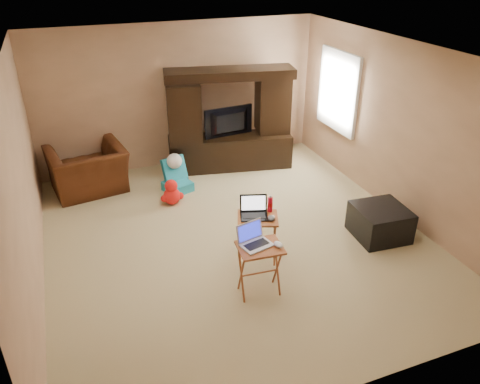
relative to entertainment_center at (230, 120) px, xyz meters
name	(u,v)px	position (x,y,z in m)	size (l,w,h in m)	color
floor	(235,236)	(-0.74, -2.20, -0.89)	(5.50, 5.50, 0.00)	beige
ceiling	(234,53)	(-0.74, -2.20, 1.61)	(5.50, 5.50, 0.00)	silver
wall_back	(180,96)	(-0.74, 0.55, 0.36)	(5.00, 5.00, 0.00)	tan
wall_front	(357,283)	(-0.74, -4.95, 0.36)	(5.00, 5.00, 0.00)	tan
wall_left	(22,186)	(-3.24, -2.20, 0.36)	(5.50, 5.50, 0.00)	tan
wall_right	(397,129)	(1.76, -2.20, 0.36)	(5.50, 5.50, 0.00)	tan
window_pane	(339,91)	(1.74, -0.65, 0.51)	(1.20, 1.20, 0.00)	white
window_frame	(338,91)	(1.72, -0.65, 0.51)	(0.06, 1.14, 1.34)	white
entertainment_center	(230,120)	(0.00, 0.00, 0.00)	(2.18, 0.54, 1.78)	black
television	(231,123)	(0.00, -0.04, -0.04)	(0.90, 0.12, 0.52)	black
recliner	(88,170)	(-2.47, -0.06, -0.52)	(1.15, 1.01, 0.75)	#49220F
child_rocker	(177,176)	(-1.13, -0.57, -0.62)	(0.41, 0.46, 0.54)	teal
plush_toy	(172,192)	(-1.32, -0.97, -0.68)	(0.37, 0.31, 0.42)	red
push_toy	(261,150)	(0.61, 0.00, -0.66)	(0.60, 0.43, 0.45)	#1736BF
ottoman	(380,222)	(1.14, -2.90, -0.67)	(0.68, 0.68, 0.44)	black
tray_table_left	(259,270)	(-0.89, -3.40, -0.57)	(0.49, 0.39, 0.64)	#9E4D26
tray_table_right	(257,239)	(-0.66, -2.81, -0.57)	(0.49, 0.39, 0.64)	#9F4D26
laptop_left	(257,237)	(-0.92, -3.37, -0.13)	(0.33, 0.28, 0.24)	silver
laptop_right	(254,209)	(-0.70, -2.79, -0.13)	(0.34, 0.28, 0.24)	black
mouse_left	(278,245)	(-0.70, -3.47, -0.22)	(0.08, 0.13, 0.05)	white
mouse_right	(271,218)	(-0.53, -2.93, -0.22)	(0.08, 0.13, 0.05)	#393A3E
water_bottle	(270,204)	(-0.46, -2.73, -0.15)	(0.06, 0.06, 0.20)	red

